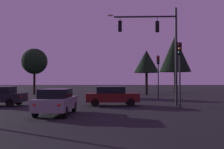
{
  "coord_description": "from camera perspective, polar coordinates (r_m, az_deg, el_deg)",
  "views": [
    {
      "loc": [
        1.38,
        -5.54,
        2.02
      ],
      "look_at": [
        0.78,
        19.46,
        2.6
      ],
      "focal_mm": 40.86,
      "sensor_mm": 36.0,
      "label": 1
    }
  ],
  "objects": [
    {
      "name": "ground_plane",
      "position": [
        30.14,
        -1.25,
        -5.16
      ],
      "size": [
        168.0,
        168.0,
        0.0
      ],
      "primitive_type": "plane",
      "color": "black",
      "rests_on": "ground"
    },
    {
      "name": "traffic_signal_mast_arm",
      "position": [
        21.33,
        10.24,
        7.63
      ],
      "size": [
        5.75,
        0.39,
        7.97
      ],
      "color": "#232326",
      "rests_on": "ground"
    },
    {
      "name": "traffic_light_corner_left",
      "position": [
        27.29,
        10.29,
        1.32
      ],
      "size": [
        0.34,
        0.37,
        4.63
      ],
      "color": "#232326",
      "rests_on": "ground"
    },
    {
      "name": "traffic_light_corner_right",
      "position": [
        19.33,
        14.91,
        2.73
      ],
      "size": [
        0.36,
        0.38,
        4.79
      ],
      "color": "#232326",
      "rests_on": "ground"
    },
    {
      "name": "car_nearside_lane",
      "position": [
        15.43,
        -12.38,
        -5.85
      ],
      "size": [
        1.89,
        4.01,
        1.52
      ],
      "color": "gray",
      "rests_on": "ground"
    },
    {
      "name": "car_crossing_left",
      "position": [
        20.39,
        -0.04,
        -4.77
      ],
      "size": [
        4.35,
        2.13,
        1.52
      ],
      "color": "#4C0F0F",
      "rests_on": "ground"
    },
    {
      "name": "tree_behind_sign",
      "position": [
        44.9,
        13.92,
        4.48
      ],
      "size": [
        5.32,
        5.32,
        9.62
      ],
      "color": "black",
      "rests_on": "ground"
    },
    {
      "name": "tree_left_far",
      "position": [
        35.93,
        7.71,
        2.86
      ],
      "size": [
        3.53,
        3.53,
        6.23
      ],
      "color": "black",
      "rests_on": "ground"
    },
    {
      "name": "tree_center_horizon",
      "position": [
        37.88,
        -16.96,
        2.81
      ],
      "size": [
        3.65,
        3.65,
        6.56
      ],
      "color": "black",
      "rests_on": "ground"
    }
  ]
}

